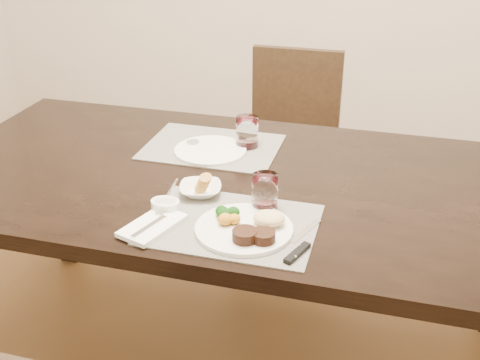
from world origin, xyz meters
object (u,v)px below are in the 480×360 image
(wine_glass_near, at_px, (265,193))
(far_plate, at_px, (210,150))
(cracker_bowl, at_px, (201,189))
(steak_knife, at_px, (299,247))
(chair_far, at_px, (290,138))
(dinner_plate, at_px, (248,227))

(wine_glass_near, bearing_deg, far_plate, 129.41)
(cracker_bowl, height_order, far_plate, cracker_bowl)
(steak_knife, height_order, cracker_bowl, cracker_bowl)
(cracker_bowl, bearing_deg, chair_far, 86.45)
(cracker_bowl, bearing_deg, dinner_plate, -41.34)
(chair_far, xyz_separation_m, far_plate, (-0.13, -0.79, 0.26))
(wine_glass_near, height_order, far_plate, wine_glass_near)
(dinner_plate, height_order, wine_glass_near, wine_glass_near)
(cracker_bowl, bearing_deg, wine_glass_near, -7.91)
(steak_knife, relative_size, far_plate, 0.96)
(dinner_plate, height_order, far_plate, dinner_plate)
(chair_far, bearing_deg, wine_glass_near, -83.08)
(dinner_plate, distance_m, steak_knife, 0.15)
(chair_far, bearing_deg, steak_knife, -78.26)
(chair_far, height_order, wine_glass_near, chair_far)
(dinner_plate, xyz_separation_m, wine_glass_near, (0.01, 0.14, 0.03))
(chair_far, relative_size, wine_glass_near, 8.79)
(steak_knife, bearing_deg, dinner_plate, -176.69)
(chair_far, xyz_separation_m, dinner_plate, (0.12, -1.25, 0.27))
(steak_knife, bearing_deg, wine_glass_near, 146.66)
(steak_knife, xyz_separation_m, cracker_bowl, (-0.34, 0.21, 0.01))
(chair_far, xyz_separation_m, cracker_bowl, (-0.07, -1.08, 0.27))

